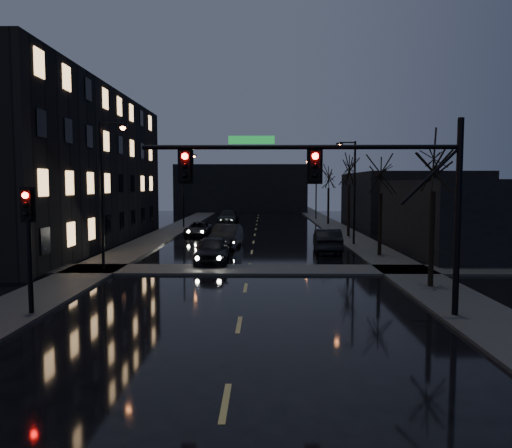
{
  "coord_description": "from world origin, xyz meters",
  "views": [
    {
      "loc": [
        0.82,
        -8.44,
        4.71
      ],
      "look_at": [
        0.53,
        10.57,
        3.2
      ],
      "focal_mm": 35.0,
      "sensor_mm": 36.0,
      "label": 1
    }
  ],
  "objects_px": {
    "oncoming_car_b": "(226,236)",
    "oncoming_car_d": "(228,217)",
    "oncoming_car_c": "(199,229)",
    "lead_car": "(327,240)",
    "oncoming_car_a": "(212,250)"
  },
  "relations": [
    {
      "from": "oncoming_car_b",
      "to": "oncoming_car_d",
      "type": "bearing_deg",
      "value": 99.4
    },
    {
      "from": "oncoming_car_c",
      "to": "oncoming_car_b",
      "type": "bearing_deg",
      "value": -67.66
    },
    {
      "from": "lead_car",
      "to": "oncoming_car_d",
      "type": "bearing_deg",
      "value": -68.19
    },
    {
      "from": "oncoming_car_a",
      "to": "lead_car",
      "type": "relative_size",
      "value": 0.97
    },
    {
      "from": "oncoming_car_b",
      "to": "lead_car",
      "type": "height_order",
      "value": "oncoming_car_b"
    },
    {
      "from": "oncoming_car_b",
      "to": "lead_car",
      "type": "bearing_deg",
      "value": -12.38
    },
    {
      "from": "oncoming_car_b",
      "to": "lead_car",
      "type": "distance_m",
      "value": 7.59
    },
    {
      "from": "oncoming_car_a",
      "to": "lead_car",
      "type": "height_order",
      "value": "oncoming_car_a"
    },
    {
      "from": "oncoming_car_a",
      "to": "lead_car",
      "type": "xyz_separation_m",
      "value": [
        7.5,
        5.17,
        -0.0
      ]
    },
    {
      "from": "oncoming_car_b",
      "to": "oncoming_car_c",
      "type": "height_order",
      "value": "oncoming_car_b"
    },
    {
      "from": "oncoming_car_c",
      "to": "oncoming_car_d",
      "type": "relative_size",
      "value": 0.85
    },
    {
      "from": "oncoming_car_d",
      "to": "oncoming_car_c",
      "type": "bearing_deg",
      "value": -94.45
    },
    {
      "from": "oncoming_car_b",
      "to": "oncoming_car_d",
      "type": "xyz_separation_m",
      "value": [
        -1.47,
        22.55,
        -0.05
      ]
    },
    {
      "from": "oncoming_car_a",
      "to": "oncoming_car_c",
      "type": "xyz_separation_m",
      "value": [
        -2.84,
        15.51,
        -0.17
      ]
    },
    {
      "from": "oncoming_car_a",
      "to": "lead_car",
      "type": "distance_m",
      "value": 9.1
    }
  ]
}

